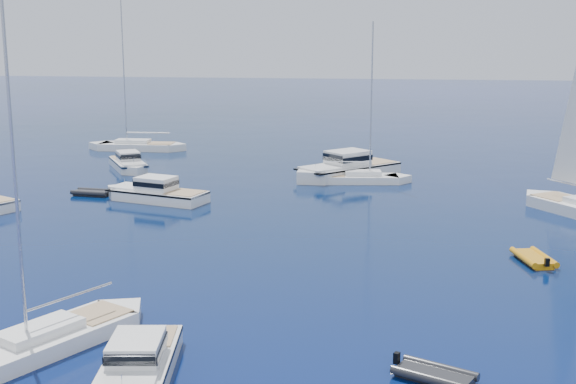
# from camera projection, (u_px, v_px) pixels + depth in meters

# --- Properties ---
(motor_cruiser_near) EXTENTS (3.77, 8.60, 2.18)m
(motor_cruiser_near) POSITION_uv_depth(u_px,v_px,m) (137.00, 382.00, 28.53)
(motor_cruiser_near) COLOR silver
(motor_cruiser_near) RESTS_ON ground
(motor_cruiser_centre) EXTENTS (9.84, 5.39, 2.47)m
(motor_cruiser_centre) POSITION_uv_depth(u_px,v_px,m) (155.00, 201.00, 59.49)
(motor_cruiser_centre) COLOR white
(motor_cruiser_centre) RESTS_ON ground
(motor_cruiser_distant) EXTENTS (10.87, 11.07, 3.12)m
(motor_cruiser_distant) POSITION_uv_depth(u_px,v_px,m) (345.00, 177.00, 69.17)
(motor_cruiser_distant) COLOR silver
(motor_cruiser_distant) RESTS_ON ground
(motor_cruiser_horizon) EXTENTS (6.55, 8.58, 2.22)m
(motor_cruiser_horizon) POSITION_uv_depth(u_px,v_px,m) (129.00, 169.00, 73.33)
(motor_cruiser_horizon) COLOR silver
(motor_cruiser_horizon) RESTS_ON ground
(sailboat_fore) EXTENTS (7.44, 10.70, 15.66)m
(sailboat_fore) POSITION_uv_depth(u_px,v_px,m) (50.00, 347.00, 31.67)
(sailboat_fore) COLOR white
(sailboat_fore) RESTS_ON ground
(sailboat_centre) EXTENTS (10.07, 3.83, 14.43)m
(sailboat_centre) POSITION_uv_depth(u_px,v_px,m) (358.00, 182.00, 66.82)
(sailboat_centre) COLOR white
(sailboat_centre) RESTS_ON ground
(sailboat_far_l) EXTENTS (11.92, 3.40, 17.41)m
(sailboat_far_l) POSITION_uv_depth(u_px,v_px,m) (137.00, 150.00, 85.52)
(sailboat_far_l) COLOR white
(sailboat_far_l) RESTS_ON ground
(tender_yellow) EXTENTS (2.70, 3.84, 0.95)m
(tender_yellow) POSITION_uv_depth(u_px,v_px,m) (533.00, 262.00, 43.49)
(tender_yellow) COLOR #C67F0B
(tender_yellow) RESTS_ON ground
(tender_grey_near) EXTENTS (3.64, 2.98, 0.95)m
(tender_grey_near) POSITION_uv_depth(u_px,v_px,m) (434.00, 381.00, 28.63)
(tender_grey_near) COLOR black
(tender_grey_near) RESTS_ON ground
(tender_grey_far) EXTENTS (3.41, 2.13, 0.95)m
(tender_grey_far) POSITION_uv_depth(u_px,v_px,m) (92.00, 195.00, 61.51)
(tender_grey_far) COLOR black
(tender_grey_far) RESTS_ON ground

